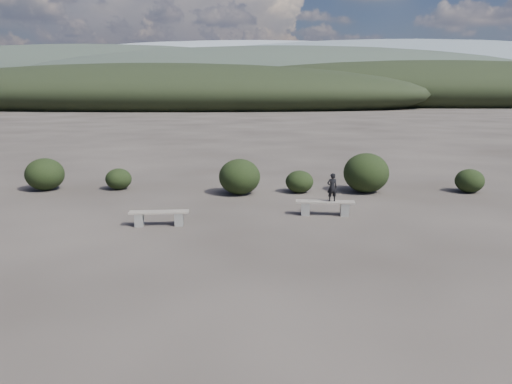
{
  "coord_description": "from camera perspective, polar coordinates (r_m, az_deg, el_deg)",
  "views": [
    {
      "loc": [
        0.48,
        -9.83,
        3.88
      ],
      "look_at": [
        -0.13,
        3.5,
        1.1
      ],
      "focal_mm": 35.0,
      "sensor_mm": 36.0,
      "label": 1
    }
  ],
  "objects": [
    {
      "name": "ground",
      "position": [
        10.58,
        -0.16,
        -9.75
      ],
      "size": [
        1200.0,
        1200.0,
        0.0
      ],
      "primitive_type": "plane",
      "color": "#302925",
      "rests_on": "ground"
    },
    {
      "name": "bench_left",
      "position": [
        14.61,
        -11.02,
        -2.81
      ],
      "size": [
        1.73,
        0.55,
        0.42
      ],
      "rotation": [
        0.0,
        0.0,
        0.12
      ],
      "color": "slate",
      "rests_on": "ground"
    },
    {
      "name": "bench_right",
      "position": [
        15.64,
        7.89,
        -1.67
      ],
      "size": [
        1.83,
        0.45,
        0.45
      ],
      "rotation": [
        0.0,
        0.0,
        -0.04
      ],
      "color": "slate",
      "rests_on": "ground"
    },
    {
      "name": "seated_person",
      "position": [
        15.52,
        8.69,
        0.54
      ],
      "size": [
        0.36,
        0.28,
        0.88
      ],
      "primitive_type": "imported",
      "rotation": [
        0.0,
        0.0,
        3.36
      ],
      "color": "black",
      "rests_on": "bench_right"
    },
    {
      "name": "shrub_a",
      "position": [
        20.19,
        -15.44,
        1.45
      ],
      "size": [
        1.01,
        1.01,
        0.82
      ],
      "primitive_type": "ellipsoid",
      "color": "black",
      "rests_on": "ground"
    },
    {
      "name": "shrub_b",
      "position": [
        18.53,
        -1.89,
        1.76
      ],
      "size": [
        1.54,
        1.54,
        1.32
      ],
      "primitive_type": "ellipsoid",
      "color": "black",
      "rests_on": "ground"
    },
    {
      "name": "shrub_c",
      "position": [
        18.92,
        4.99,
        1.19
      ],
      "size": [
        1.05,
        1.05,
        0.84
      ],
      "primitive_type": "ellipsoid",
      "color": "black",
      "rests_on": "ground"
    },
    {
      "name": "shrub_d",
      "position": [
        19.32,
        12.48,
        2.16
      ],
      "size": [
        1.71,
        1.71,
        1.5
      ],
      "primitive_type": "ellipsoid",
      "color": "black",
      "rests_on": "ground"
    },
    {
      "name": "shrub_e",
      "position": [
        20.53,
        23.23,
        1.19
      ],
      "size": [
        1.08,
        1.08,
        0.9
      ],
      "primitive_type": "ellipsoid",
      "color": "black",
      "rests_on": "ground"
    },
    {
      "name": "shrub_f",
      "position": [
        20.97,
        -22.99,
        1.89
      ],
      "size": [
        1.47,
        1.47,
        1.24
      ],
      "primitive_type": "ellipsoid",
      "color": "black",
      "rests_on": "ground"
    },
    {
      "name": "mountain_ridges",
      "position": [
        349.05,
        1.35,
        12.92
      ],
      "size": [
        500.0,
        400.0,
        56.0
      ],
      "color": "black",
      "rests_on": "ground"
    }
  ]
}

